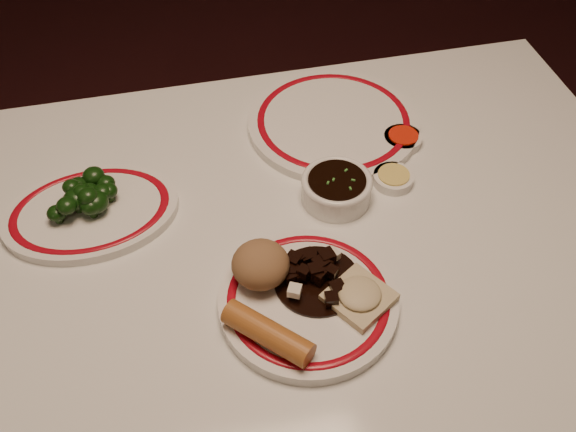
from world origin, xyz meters
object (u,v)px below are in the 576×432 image
Objects in this scene: main_plate at (308,301)px; fried_wonton at (359,296)px; rice_mound at (261,264)px; dining_table at (286,299)px; stirfry_heap at (314,274)px; soy_bowl at (336,189)px; spring_roll at (268,333)px; broccoli_pile at (86,195)px; broccoli_plate at (91,212)px.

fried_wonton reaches higher than main_plate.
rice_mound reaches higher than fried_wonton.
dining_table is 0.13m from main_plate.
stirfry_heap is 0.17m from soy_bowl.
rice_mound reaches higher than spring_roll.
dining_table is at bearing -134.61° from soy_bowl.
broccoli_pile reaches higher than stirfry_heap.
rice_mound is at bearing -39.31° from broccoli_plate.
rice_mound is 0.74× the size of fried_wonton.
main_plate is 0.37m from broccoli_pile.
spring_roll is (-0.07, -0.05, 0.02)m from main_plate.
broccoli_plate is at bearing 143.92° from fried_wonton.
spring_roll is at bearing -96.31° from rice_mound.
soy_bowl reaches higher than dining_table.
dining_table is at bearing 127.78° from fried_wonton.
soy_bowl is at bearing -7.35° from broccoli_plate.
spring_roll is 0.36m from broccoli_pile.
main_plate is 2.20× the size of stirfry_heap.
spring_roll is 0.11m from stirfry_heap.
spring_roll reaches higher than main_plate.
stirfry_heap is at bearing 135.92° from fried_wonton.
broccoli_pile is (-0.00, 0.01, 0.03)m from broccoli_plate.
broccoli_plate is 0.03m from broccoli_pile.
soy_bowl is (0.16, 0.23, -0.01)m from spring_roll.
stirfry_heap is at bearing -116.14° from soy_bowl.
rice_mound is at bearing -40.19° from broccoli_pile.
fried_wonton is (0.13, 0.03, -0.01)m from spring_roll.
broccoli_plate is 2.63× the size of broccoli_pile.
spring_roll is 1.14× the size of soy_bowl.
main_plate is at bearing -116.33° from soy_bowl.
broccoli_pile reaches higher than fried_wonton.
fried_wonton is (0.08, -0.10, 0.12)m from dining_table.
rice_mound is 0.64× the size of spring_roll.
soy_bowl is at bearing -8.31° from broccoli_pile.
broccoli_pile is at bearing 139.81° from rice_mound.
main_plate is 0.04m from stirfry_heap.
rice_mound is 0.07m from stirfry_heap.
broccoli_pile is (-0.23, 0.19, -0.01)m from rice_mound.
soy_bowl is (0.37, -0.05, -0.02)m from broccoli_pile.
main_plate is at bearing -5.63° from spring_roll.
spring_roll is at bearing -112.12° from dining_table.
dining_table is 0.17m from fried_wonton.
dining_table is at bearing 23.88° from spring_roll.
fried_wonton is at bearing -16.53° from main_plate.
rice_mound is 0.66× the size of stirfry_heap.
spring_roll reaches higher than broccoli_plate.
stirfry_heap reaches higher than main_plate.
stirfry_heap reaches higher than fried_wonton.
broccoli_pile is (-0.27, 0.16, 0.13)m from dining_table.
spring_roll is (-0.05, -0.13, 0.13)m from dining_table.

